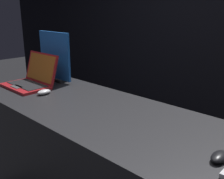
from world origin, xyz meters
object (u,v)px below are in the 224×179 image
object	(u,v)px
laptop_front	(32,79)
mouse_back	(219,157)
mouse_front	(44,92)
promo_stand_front	(55,58)

from	to	relation	value
laptop_front	mouse_back	world-z (taller)	laptop_front
laptop_front	mouse_back	xyz separation A→B (m)	(1.54, -0.05, -0.04)
mouse_front	mouse_back	bearing A→B (deg)	0.47
laptop_front	promo_stand_front	distance (m)	0.27
promo_stand_front	mouse_back	world-z (taller)	promo_stand_front
promo_stand_front	mouse_back	bearing A→B (deg)	-10.19
laptop_front	mouse_back	distance (m)	1.54
promo_stand_front	mouse_back	distance (m)	1.57
mouse_back	mouse_front	bearing A→B (deg)	-179.53
laptop_front	promo_stand_front	xyz separation A→B (m)	(0.00, 0.23, 0.14)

